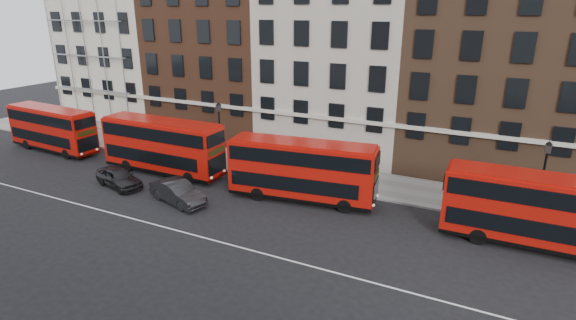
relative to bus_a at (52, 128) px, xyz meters
The scene contains 14 objects.
ground 24.30m from the bus_a, 13.14° to the right, with size 120.00×120.00×0.00m, color black.
pavement 24.19m from the bus_a, 11.98° to the left, with size 80.00×5.00×0.15m, color gray.
kerb 23.79m from the bus_a, ahead, with size 80.00×0.30×0.16m, color gray.
road_centre_line 24.83m from the bus_a, 17.65° to the right, with size 70.00×0.12×0.01m, color white.
building_terrace 27.55m from the bus_a, 28.02° to the left, with size 64.00×11.95×22.00m.
bus_a is the anchor object (origin of this frame).
bus_b 13.17m from the bus_a, ahead, with size 10.50×2.58×4.41m.
bus_c 25.48m from the bus_a, ahead, with size 10.39×3.74×4.27m.
bus_d 39.91m from the bus_a, ahead, with size 10.13×2.64×4.24m.
car_rear 12.87m from the bus_a, 17.66° to the right, with size 1.76×4.39×1.49m, color black.
car_front 18.57m from the bus_a, 13.09° to the right, with size 1.62×4.65×1.53m, color #242427.
lamp_post_left 16.69m from the bus_a, 12.45° to the left, with size 0.44×0.44×5.33m.
lamp_post_right 40.16m from the bus_a, ahead, with size 0.44×0.44×5.33m.
iron_railings 24.69m from the bus_a, 16.99° to the left, with size 6.60×0.06×1.00m, color black, non-canonical shape.
Camera 1 is at (13.93, -20.83, 12.95)m, focal length 28.00 mm.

